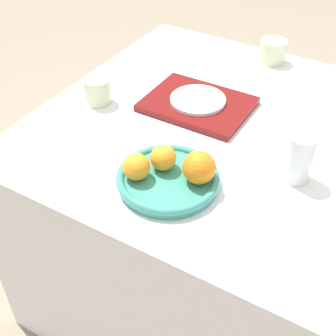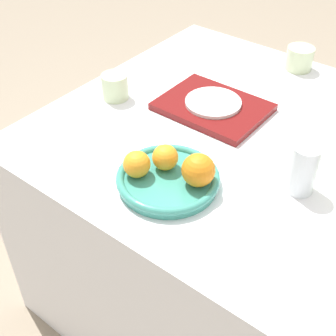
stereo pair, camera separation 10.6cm
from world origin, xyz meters
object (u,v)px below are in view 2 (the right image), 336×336
object	(u,v)px
orange_2	(137,164)
orange_1	(197,169)
orange_0	(165,157)
fruit_platter	(168,179)
serving_tray	(213,107)
cup_1	(115,87)
water_glass	(303,169)
side_plate	(213,102)
cup_0	(299,58)

from	to	relation	value
orange_2	orange_1	bearing A→B (deg)	27.20
orange_0	fruit_platter	bearing A→B (deg)	-41.52
orange_1	orange_2	distance (m)	0.14
orange_2	serving_tray	size ratio (longest dim) A/B	0.22
orange_1	cup_1	distance (m)	0.46
water_glass	serving_tray	bearing A→B (deg)	155.31
water_glass	serving_tray	distance (m)	0.38
orange_1	water_glass	size ratio (longest dim) A/B	0.63
fruit_platter	side_plate	bearing A→B (deg)	106.18
cup_0	water_glass	bearing A→B (deg)	-63.86
orange_2	cup_1	size ratio (longest dim) A/B	0.82
side_plate	fruit_platter	bearing A→B (deg)	-73.82
orange_2	serving_tray	xyz separation A→B (m)	(-0.03, 0.37, -0.04)
orange_0	orange_2	world-z (taller)	orange_2
orange_0	side_plate	xyz separation A→B (m)	(-0.07, 0.31, -0.03)
orange_2	serving_tray	world-z (taller)	orange_2
water_glass	serving_tray	xyz separation A→B (m)	(-0.34, 0.16, -0.05)
cup_1	fruit_platter	bearing A→B (deg)	-30.07
serving_tray	cup_1	world-z (taller)	cup_1
fruit_platter	orange_1	world-z (taller)	orange_1
orange_1	side_plate	xyz separation A→B (m)	(-0.16, 0.30, -0.04)
cup_0	orange_2	bearing A→B (deg)	-93.62
orange_2	side_plate	size ratio (longest dim) A/B	0.40
orange_2	water_glass	bearing A→B (deg)	34.06
orange_1	water_glass	distance (m)	0.24
orange_0	orange_2	size ratio (longest dim) A/B	0.97
serving_tray	cup_1	bearing A→B (deg)	-155.24
fruit_platter	orange_1	distance (m)	0.08
orange_2	cup_1	distance (m)	0.39
orange_2	fruit_platter	bearing A→B (deg)	30.34
side_plate	cup_0	xyz separation A→B (m)	(0.08, 0.38, 0.01)
fruit_platter	cup_1	size ratio (longest dim) A/B	3.15
fruit_platter	orange_0	bearing A→B (deg)	138.48
orange_0	orange_2	distance (m)	0.07
water_glass	side_plate	xyz separation A→B (m)	(-0.34, 0.16, -0.04)
orange_1	side_plate	size ratio (longest dim) A/B	0.48
serving_tray	orange_2	bearing A→B (deg)	-84.76
cup_0	serving_tray	bearing A→B (deg)	-102.08
orange_1	serving_tray	distance (m)	0.35
orange_2	orange_0	bearing A→B (deg)	59.91
cup_1	cup_0	bearing A→B (deg)	55.33
side_plate	orange_1	bearing A→B (deg)	-62.82
orange_1	orange_2	bearing A→B (deg)	-152.80
serving_tray	side_plate	distance (m)	0.02
fruit_platter	cup_1	distance (m)	0.42
water_glass	orange_0	bearing A→B (deg)	-151.55
serving_tray	orange_1	bearing A→B (deg)	-62.82
orange_2	cup_0	size ratio (longest dim) A/B	0.73
side_plate	cup_0	distance (m)	0.39
orange_0	cup_0	xyz separation A→B (m)	(0.01, 0.69, -0.02)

